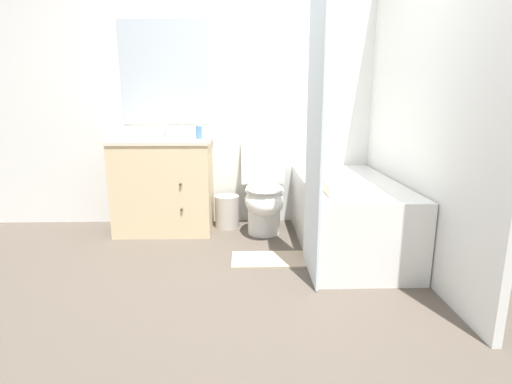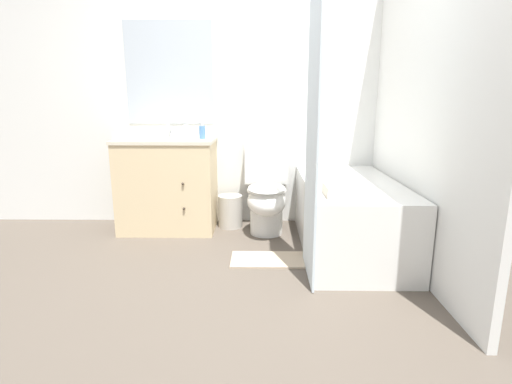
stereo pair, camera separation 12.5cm
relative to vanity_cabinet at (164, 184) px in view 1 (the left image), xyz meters
name	(u,v)px [view 1 (the left image)]	position (x,y,z in m)	size (l,w,h in m)	color
ground_plane	(248,302)	(0.75, -1.40, -0.43)	(14.00, 14.00, 0.00)	brown
wall_back	(245,93)	(0.75, 0.29, 0.82)	(8.00, 0.06, 2.50)	silver
wall_right	(410,92)	(1.97, -0.57, 0.82)	(0.05, 2.66, 2.50)	silver
vanity_cabinet	(164,184)	(0.00, 0.00, 0.00)	(0.87, 0.57, 0.85)	beige
sink_faucet	(166,133)	(0.00, 0.19, 0.45)	(0.14, 0.12, 0.12)	silver
toilet	(264,192)	(0.91, -0.08, -0.06)	(0.41, 0.68, 0.81)	white
bathtub	(347,214)	(1.57, -0.49, -0.15)	(0.73, 1.51, 0.56)	white
shower_curtain	(315,127)	(1.19, -1.00, 0.58)	(0.02, 0.57, 2.03)	silver
wastebasket	(227,211)	(0.57, 0.07, -0.28)	(0.23, 0.23, 0.31)	#B7B2A8
tissue_box	(182,133)	(0.18, 0.05, 0.46)	(0.15, 0.11, 0.12)	white
soap_dispenser	(199,132)	(0.33, -0.01, 0.48)	(0.06, 0.06, 0.14)	#4C7AB2
hand_towel_folded	(125,137)	(-0.27, -0.17, 0.45)	(0.25, 0.13, 0.07)	white
bath_towel_folded	(349,189)	(1.44, -0.98, 0.17)	(0.31, 0.26, 0.07)	beige
bath_mat	(271,259)	(0.93, -0.76, -0.43)	(0.59, 0.31, 0.02)	tan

